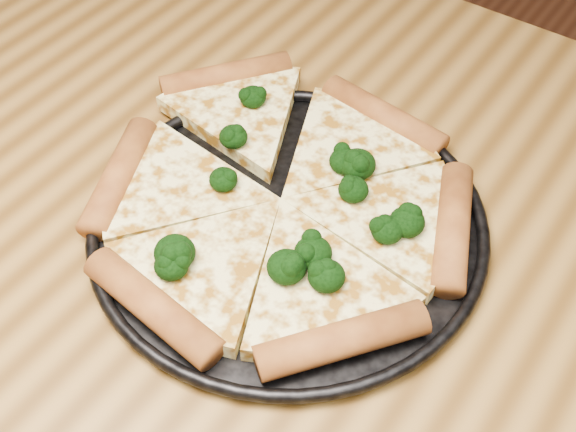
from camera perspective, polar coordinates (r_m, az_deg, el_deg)
The scene contains 4 objects.
dining_table at distance 0.69m, azimuth -1.10°, elevation -9.38°, with size 1.20×0.90×0.75m.
pizza_pan at distance 0.64m, azimuth -0.00°, elevation -0.50°, with size 0.34×0.34×0.02m.
pizza at distance 0.64m, azimuth -0.68°, elevation 1.48°, with size 0.36×0.33×0.03m.
broccoli_florets at distance 0.62m, azimuth 0.61°, elevation 0.35°, with size 0.22×0.22×0.02m.
Camera 1 is at (0.22, -0.29, 1.24)m, focal length 47.22 mm.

